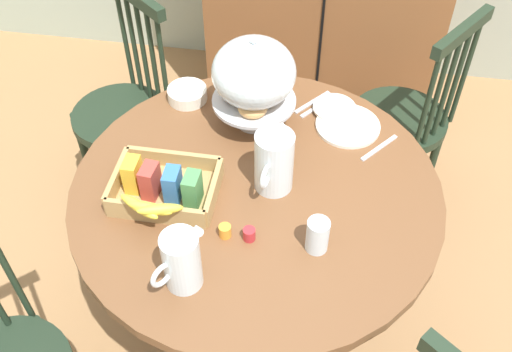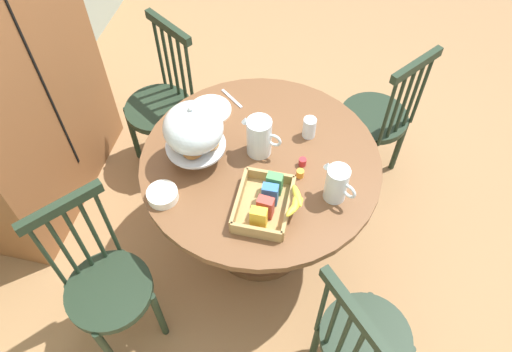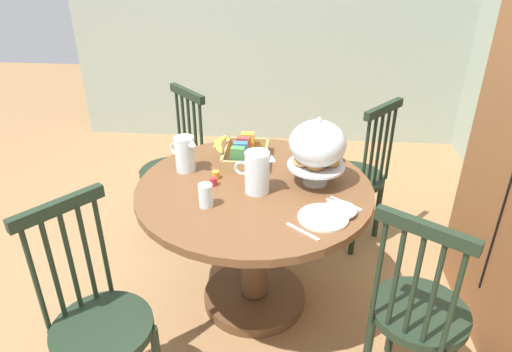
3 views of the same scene
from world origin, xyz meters
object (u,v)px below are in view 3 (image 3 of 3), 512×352
dining_table (254,224)px  windsor_chair_by_cabinet (99,326)px  milk_pitcher (257,174)px  windsor_chair_near_window (174,171)px  windsor_chair_facing_door (417,315)px  windsor_chair_far_side (355,178)px  china_plate_small (340,210)px  orange_juice_pitcher (185,155)px  cereal_basket (242,153)px  cereal_bowl (330,157)px  pastry_stand_with_dome (317,146)px  china_plate_large (323,218)px  drinking_glass (206,195)px

dining_table → windsor_chair_by_cabinet: size_ratio=1.18×
dining_table → milk_pitcher: 0.32m
windsor_chair_near_window → windsor_chair_facing_door: size_ratio=1.00×
dining_table → windsor_chair_far_side: (-0.66, 0.58, -0.06)m
windsor_chair_far_side → china_plate_small: 0.94m
windsor_chair_far_side → china_plate_small: size_ratio=6.50×
windsor_chair_facing_door → orange_juice_pitcher: windsor_chair_facing_door is taller
cereal_basket → cereal_bowl: (-0.04, 0.47, -0.02)m
windsor_chair_far_side → china_plate_small: (0.87, -0.18, 0.30)m
orange_juice_pitcher → cereal_bowl: orange_juice_pitcher is taller
pastry_stand_with_dome → china_plate_small: bearing=20.7°
milk_pitcher → windsor_chair_by_cabinet: bearing=-42.7°
china_plate_large → cereal_bowl: bearing=174.3°
cereal_basket → china_plate_large: 0.67m
dining_table → china_plate_large: china_plate_large is taller
windsor_chair_by_cabinet → drinking_glass: bearing=142.6°
windsor_chair_facing_door → china_plate_large: (-0.24, -0.39, 0.29)m
cereal_bowl → windsor_chair_near_window: bearing=-109.7°
windsor_chair_far_side → pastry_stand_with_dome: bearing=-25.3°
windsor_chair_near_window → cereal_bowl: 1.07m
milk_pitcher → drinking_glass: (0.15, -0.22, -0.04)m
windsor_chair_facing_door → cereal_basket: windsor_chair_facing_door is taller
windsor_chair_by_cabinet → drinking_glass: size_ratio=8.86×
windsor_chair_facing_door → milk_pitcher: size_ratio=4.79×
cereal_basket → cereal_bowl: 0.47m
orange_juice_pitcher → milk_pitcher: (0.19, 0.39, 0.01)m
windsor_chair_near_window → pastry_stand_with_dome: 1.17m
china_plate_small → dining_table: bearing=-118.2°
drinking_glass → cereal_bowl: bearing=131.6°
windsor_chair_near_window → orange_juice_pitcher: (0.52, 0.22, 0.37)m
china_plate_large → cereal_bowl: cereal_bowl is taller
pastry_stand_with_dome → cereal_basket: size_ratio=1.09×
cereal_bowl → windsor_chair_far_side: bearing=150.1°
pastry_stand_with_dome → windsor_chair_by_cabinet: bearing=-49.4°
windsor_chair_near_window → orange_juice_pitcher: windsor_chair_near_window is taller
windsor_chair_facing_door → dining_table: bearing=-125.4°
windsor_chair_near_window → cereal_basket: size_ratio=3.09×
windsor_chair_facing_door → cereal_basket: (-0.78, -0.81, 0.33)m
windsor_chair_by_cabinet → cereal_bowl: size_ratio=6.96×
china_plate_large → dining_table: bearing=-129.3°
dining_table → windsor_chair_far_side: windsor_chair_far_side is taller
cereal_bowl → china_plate_small: bearing=1.7°
windsor_chair_by_cabinet → orange_juice_pitcher: size_ratio=5.28×
pastry_stand_with_dome → china_plate_large: pastry_stand_with_dome is taller
windsor_chair_far_side → drinking_glass: bearing=-42.1°
orange_juice_pitcher → cereal_basket: orange_juice_pitcher is taller
windsor_chair_near_window → drinking_glass: 1.00m
windsor_chair_by_cabinet → pastry_stand_with_dome: (-0.73, 0.85, 0.48)m
windsor_chair_far_side → drinking_glass: windsor_chair_far_side is taller
orange_juice_pitcher → china_plate_large: size_ratio=0.84×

